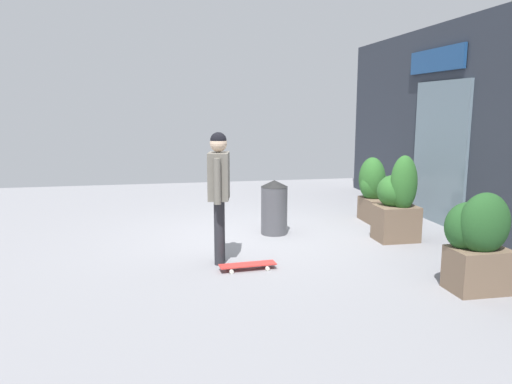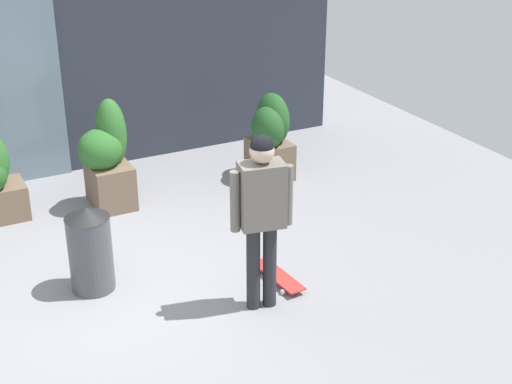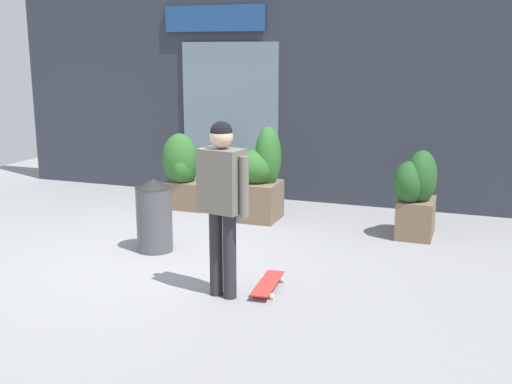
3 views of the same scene
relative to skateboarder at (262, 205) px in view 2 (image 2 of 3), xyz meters
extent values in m
plane|color=gray|center=(-1.12, 0.78, -1.07)|extent=(12.00, 12.00, 0.00)
cube|color=#2D333D|center=(-1.12, 4.24, 0.68)|extent=(8.78, 0.25, 3.50)
cylinder|color=#28282D|center=(-0.08, 0.02, -0.63)|extent=(0.13, 0.13, 0.86)
cylinder|color=#28282D|center=(0.08, -0.02, -0.63)|extent=(0.13, 0.13, 0.86)
cube|color=#6B665B|center=(0.00, 0.00, 0.10)|extent=(0.45, 0.33, 0.61)
cylinder|color=#6B665B|center=(-0.24, 0.05, 0.07)|extent=(0.09, 0.09, 0.58)
cylinder|color=#6B665B|center=(0.24, -0.05, 0.07)|extent=(0.09, 0.09, 0.58)
sphere|color=beige|center=(0.00, 0.00, 0.53)|extent=(0.22, 0.22, 0.22)
sphere|color=black|center=(0.00, 0.00, 0.56)|extent=(0.21, 0.21, 0.21)
cube|color=red|center=(0.36, 0.31, -1.00)|extent=(0.24, 0.74, 0.02)
cylinder|color=silver|center=(0.24, 0.54, -1.04)|extent=(0.03, 0.06, 0.05)
cylinder|color=silver|center=(0.44, 0.56, -1.04)|extent=(0.03, 0.06, 0.05)
cylinder|color=silver|center=(0.28, 0.07, -1.04)|extent=(0.03, 0.06, 0.05)
cylinder|color=silver|center=(0.48, 0.09, -1.04)|extent=(0.03, 0.06, 0.05)
cube|color=brown|center=(1.56, 2.73, -0.82)|extent=(0.45, 0.63, 0.50)
ellipsoid|color=#235123|center=(1.47, 2.62, -0.33)|extent=(0.40, 0.52, 0.55)
ellipsoid|color=#235123|center=(1.61, 2.74, -0.27)|extent=(0.39, 0.59, 0.69)
cube|color=brown|center=(-0.59, 2.82, -0.79)|extent=(0.48, 0.63, 0.55)
ellipsoid|color=#2D6628|center=(-0.69, 2.80, -0.31)|extent=(0.54, 0.49, 0.50)
ellipsoid|color=#2D6628|center=(-0.52, 2.88, -0.16)|extent=(0.37, 0.41, 0.85)
cylinder|color=#4C4C51|center=(-1.34, 1.05, -0.68)|extent=(0.43, 0.43, 0.78)
cone|color=black|center=(-1.34, 1.05, -0.23)|extent=(0.44, 0.44, 0.11)
camera|label=1|loc=(6.25, -0.70, 0.98)|focal=34.23mm
camera|label=2|loc=(-2.84, -5.36, 2.91)|focal=52.40mm
camera|label=3|loc=(2.29, -5.35, 1.32)|focal=43.85mm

